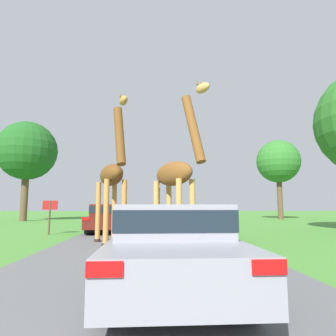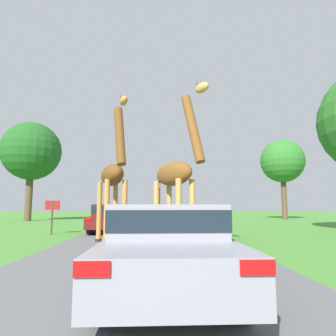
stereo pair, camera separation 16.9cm
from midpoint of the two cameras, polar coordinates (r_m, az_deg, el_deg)
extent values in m
cube|color=#5B5B5E|center=(29.43, -4.00, -9.85)|extent=(6.44, 120.00, 0.00)
cylinder|color=tan|center=(9.51, 4.17, -8.81)|extent=(0.19, 0.19, 2.21)
cylinder|color=#2D2319|center=(9.60, 4.23, -15.08)|extent=(0.25, 0.25, 0.11)
cylinder|color=tan|center=(9.20, 1.59, -8.88)|extent=(0.19, 0.19, 2.21)
cylinder|color=#2D2319|center=(9.29, 1.61, -15.36)|extent=(0.25, 0.25, 0.11)
cylinder|color=tan|center=(10.57, -0.30, -8.67)|extent=(0.19, 0.19, 2.21)
cylinder|color=#2D2319|center=(10.65, -0.30, -14.31)|extent=(0.25, 0.25, 0.11)
cylinder|color=tan|center=(10.29, -2.74, -8.70)|extent=(0.19, 0.19, 2.21)
cylinder|color=#2D2319|center=(10.37, -2.78, -14.50)|extent=(0.25, 0.25, 0.11)
ellipsoid|color=brown|center=(9.94, 0.57, -1.09)|extent=(1.48, 1.92, 0.81)
cylinder|color=brown|center=(9.34, 4.31, 7.56)|extent=(0.76, 1.00, 2.28)
ellipsoid|color=tan|center=(9.36, 6.09, 14.91)|extent=(0.49, 0.60, 0.30)
cylinder|color=tan|center=(10.63, -2.18, -4.77)|extent=(0.07, 0.07, 1.22)
cone|color=brown|center=(9.60, 5.71, 15.80)|extent=(0.07, 0.07, 0.16)
cone|color=brown|center=(9.52, 5.07, 15.99)|extent=(0.07, 0.07, 0.16)
cylinder|color=#B77F3D|center=(10.75, -8.85, -8.32)|extent=(0.19, 0.19, 2.30)
cylinder|color=#2D2319|center=(10.83, -8.96, -14.11)|extent=(0.24, 0.24, 0.11)
cylinder|color=#B77F3D|center=(10.61, -12.17, -8.26)|extent=(0.19, 0.19, 2.30)
cylinder|color=#2D2319|center=(10.69, -12.33, -14.13)|extent=(0.24, 0.24, 0.11)
cylinder|color=#B77F3D|center=(12.20, -10.63, -8.14)|extent=(0.19, 0.19, 2.30)
cylinder|color=#2D2319|center=(12.27, -10.75, -13.25)|extent=(0.24, 0.24, 0.11)
cylinder|color=#B77F3D|center=(12.08, -13.57, -8.07)|extent=(0.19, 0.19, 2.30)
cylinder|color=#2D2319|center=(12.15, -13.72, -13.23)|extent=(0.24, 0.24, 0.11)
ellipsoid|color=brown|center=(11.46, -11.18, -1.33)|extent=(1.42, 2.26, 0.80)
cylinder|color=brown|center=(10.57, -9.68, 6.15)|extent=(0.62, 1.02, 2.21)
ellipsoid|color=#B77F3D|center=(10.46, -8.94, 12.57)|extent=(0.42, 0.61, 0.30)
cylinder|color=#B77F3D|center=(12.41, -12.25, -4.67)|extent=(0.07, 0.07, 1.27)
cone|color=brown|center=(10.71, -8.80, 13.40)|extent=(0.07, 0.07, 0.16)
cone|color=brown|center=(10.68, -9.50, 13.48)|extent=(0.07, 0.07, 0.16)
cube|color=gray|center=(5.23, -0.40, -16.01)|extent=(1.92, 4.48, 0.60)
cube|color=gray|center=(5.18, -0.39, -9.86)|extent=(1.73, 2.02, 0.52)
cube|color=#19232D|center=(5.17, -0.39, -9.57)|extent=(1.74, 2.04, 0.31)
cube|color=red|center=(3.01, -13.69, -18.24)|extent=(0.35, 0.03, 0.14)
cube|color=red|center=(3.16, 17.25, -17.58)|extent=(0.35, 0.03, 0.14)
cylinder|color=black|center=(6.61, -8.02, -16.31)|extent=(0.38, 0.64, 0.64)
cylinder|color=black|center=(6.68, 5.78, -16.25)|extent=(0.38, 0.64, 0.64)
cylinder|color=black|center=(3.99, -11.18, -22.41)|extent=(0.38, 0.64, 0.64)
cylinder|color=black|center=(4.10, 12.39, -21.95)|extent=(0.38, 0.64, 0.64)
cube|color=#561914|center=(16.19, -11.48, -9.93)|extent=(1.94, 3.96, 0.58)
cube|color=#561914|center=(16.17, -11.43, -7.85)|extent=(1.75, 1.78, 0.59)
cube|color=#19232D|center=(16.17, -11.42, -7.75)|extent=(1.76, 1.80, 0.36)
cube|color=red|center=(14.35, -15.73, -9.34)|extent=(0.35, 0.03, 0.14)
cube|color=red|center=(14.11, -9.32, -9.56)|extent=(0.35, 0.03, 0.14)
cylinder|color=black|center=(17.49, -13.52, -10.45)|extent=(0.39, 0.65, 0.65)
cylinder|color=black|center=(17.30, -8.37, -10.61)|extent=(0.39, 0.65, 0.65)
cylinder|color=black|center=(15.16, -15.08, -10.93)|extent=(0.39, 0.65, 0.65)
cylinder|color=black|center=(14.94, -9.12, -11.15)|extent=(0.39, 0.65, 0.65)
cube|color=navy|center=(22.42, 0.75, -9.27)|extent=(1.91, 4.04, 0.64)
cube|color=navy|center=(22.40, 0.75, -7.81)|extent=(1.72, 1.82, 0.50)
cube|color=#19232D|center=(22.40, 0.75, -7.75)|extent=(1.74, 1.84, 0.30)
cube|color=red|center=(20.34, -1.04, -8.84)|extent=(0.34, 0.03, 0.15)
cube|color=red|center=(20.47, 3.41, -8.82)|extent=(0.34, 0.03, 0.15)
cylinder|color=black|center=(23.59, -1.36, -9.83)|extent=(0.38, 0.58, 0.58)
cylinder|color=black|center=(23.70, 2.40, -9.82)|extent=(0.38, 0.58, 0.58)
cylinder|color=black|center=(21.17, -1.09, -10.14)|extent=(0.38, 0.58, 0.58)
cylinder|color=black|center=(21.30, 3.09, -10.11)|extent=(0.38, 0.58, 0.58)
cube|color=maroon|center=(13.48, 5.14, -10.46)|extent=(1.81, 4.03, 0.67)
cube|color=maroon|center=(13.46, 5.12, -8.19)|extent=(1.63, 1.82, 0.40)
cube|color=#19232D|center=(13.46, 5.12, -8.10)|extent=(1.65, 1.83, 0.24)
cube|color=red|center=(11.36, 2.96, -9.90)|extent=(0.33, 0.03, 0.16)
cube|color=red|center=(11.62, 10.34, -9.73)|extent=(0.33, 0.03, 0.16)
cylinder|color=black|center=(14.61, 1.56, -11.35)|extent=(0.36, 0.63, 0.63)
cylinder|color=black|center=(14.81, 7.25, -11.24)|extent=(0.36, 0.63, 0.63)
cylinder|color=black|center=(12.21, 2.61, -12.17)|extent=(0.36, 0.63, 0.63)
cylinder|color=black|center=(12.45, 9.39, -11.99)|extent=(0.36, 0.63, 0.63)
cylinder|color=brown|center=(30.47, -25.77, -3.75)|extent=(0.63, 0.63, 5.65)
sphere|color=#1E561E|center=(30.86, -25.40, 3.01)|extent=(5.43, 5.43, 5.43)
cylinder|color=brown|center=(32.82, 20.37, -4.53)|extent=(0.53, 0.53, 5.29)
sphere|color=#2D7028|center=(33.12, 20.12, 1.20)|extent=(4.42, 4.42, 4.42)
cylinder|color=#4C3823|center=(15.68, -21.93, -8.75)|extent=(0.08, 0.08, 1.62)
cube|color=maroon|center=(15.67, -21.83, -6.58)|extent=(0.70, 0.04, 0.44)
camera|label=1|loc=(0.08, -90.49, 0.06)|focal=32.00mm
camera|label=2|loc=(0.08, 89.51, -0.06)|focal=32.00mm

